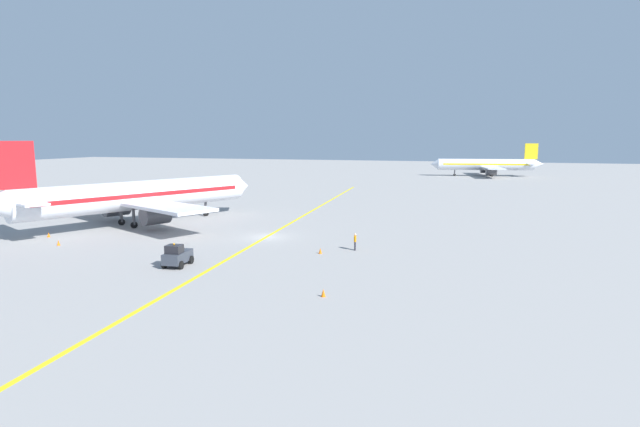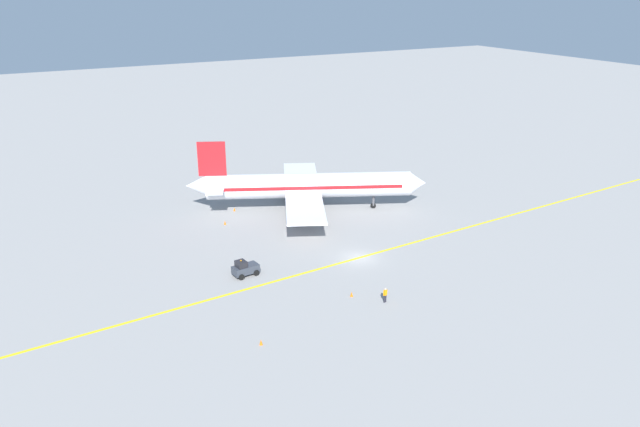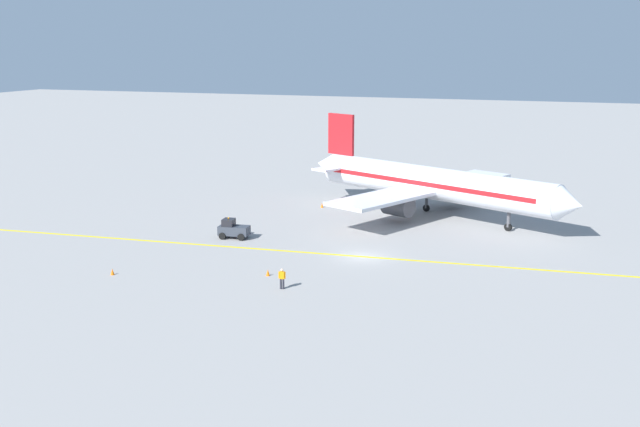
{
  "view_description": "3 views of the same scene",
  "coord_description": "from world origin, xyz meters",
  "px_view_note": "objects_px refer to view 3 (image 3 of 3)",
  "views": [
    {
      "loc": [
        21.87,
        -50.17,
        10.79
      ],
      "look_at": [
        5.59,
        2.15,
        2.59
      ],
      "focal_mm": 28.0,
      "sensor_mm": 36.0,
      "label": 1
    },
    {
      "loc": [
        59.13,
        -37.77,
        32.0
      ],
      "look_at": [
        -4.91,
        -2.67,
        4.74
      ],
      "focal_mm": 35.0,
      "sensor_mm": 36.0,
      "label": 2
    },
    {
      "loc": [
        63.25,
        17.99,
        19.01
      ],
      "look_at": [
        3.58,
        -2.89,
        4.6
      ],
      "focal_mm": 42.0,
      "sensor_mm": 36.0,
      "label": 3
    }
  ],
  "objects_px": {
    "ground_crew_worker": "(282,278)",
    "traffic_cone_mid_apron": "(358,200)",
    "traffic_cone_by_wingtip": "(268,273)",
    "traffic_cone_near_nose": "(322,205)",
    "baggage_tug_dark": "(233,229)",
    "traffic_cone_far_edge": "(112,272)",
    "airplane_at_gate": "(430,183)"
  },
  "relations": [
    {
      "from": "traffic_cone_near_nose",
      "to": "traffic_cone_mid_apron",
      "type": "height_order",
      "value": "same"
    },
    {
      "from": "traffic_cone_near_nose",
      "to": "traffic_cone_mid_apron",
      "type": "relative_size",
      "value": 1.0
    },
    {
      "from": "ground_crew_worker",
      "to": "traffic_cone_mid_apron",
      "type": "distance_m",
      "value": 34.24
    },
    {
      "from": "ground_crew_worker",
      "to": "traffic_cone_mid_apron",
      "type": "xyz_separation_m",
      "value": [
        -34.03,
        -3.72,
        -0.63
      ]
    },
    {
      "from": "baggage_tug_dark",
      "to": "traffic_cone_by_wingtip",
      "type": "bearing_deg",
      "value": 38.42
    },
    {
      "from": "traffic_cone_near_nose",
      "to": "traffic_cone_by_wingtip",
      "type": "xyz_separation_m",
      "value": [
        26.71,
        4.47,
        0.0
      ]
    },
    {
      "from": "baggage_tug_dark",
      "to": "ground_crew_worker",
      "type": "height_order",
      "value": "baggage_tug_dark"
    },
    {
      "from": "traffic_cone_by_wingtip",
      "to": "traffic_cone_mid_apron",
      "type": "bearing_deg",
      "value": -177.63
    },
    {
      "from": "airplane_at_gate",
      "to": "traffic_cone_by_wingtip",
      "type": "distance_m",
      "value": 28.09
    },
    {
      "from": "airplane_at_gate",
      "to": "ground_crew_worker",
      "type": "height_order",
      "value": "airplane_at_gate"
    },
    {
      "from": "traffic_cone_near_nose",
      "to": "baggage_tug_dark",
      "type": "bearing_deg",
      "value": -12.7
    },
    {
      "from": "airplane_at_gate",
      "to": "baggage_tug_dark",
      "type": "relative_size",
      "value": 10.64
    },
    {
      "from": "traffic_cone_by_wingtip",
      "to": "traffic_cone_far_edge",
      "type": "height_order",
      "value": "same"
    },
    {
      "from": "airplane_at_gate",
      "to": "ground_crew_worker",
      "type": "xyz_separation_m",
      "value": [
        29.41,
        -5.95,
        -2.8
      ]
    },
    {
      "from": "traffic_cone_near_nose",
      "to": "traffic_cone_by_wingtip",
      "type": "distance_m",
      "value": 27.08
    },
    {
      "from": "airplane_at_gate",
      "to": "traffic_cone_far_edge",
      "type": "xyz_separation_m",
      "value": [
        30.68,
        -20.83,
        -3.43
      ]
    },
    {
      "from": "ground_crew_worker",
      "to": "traffic_cone_by_wingtip",
      "type": "bearing_deg",
      "value": -139.19
    },
    {
      "from": "traffic_cone_mid_apron",
      "to": "traffic_cone_by_wingtip",
      "type": "xyz_separation_m",
      "value": [
        31.22,
        1.29,
        0.0
      ]
    },
    {
      "from": "baggage_tug_dark",
      "to": "traffic_cone_far_edge",
      "type": "distance_m",
      "value": 15.02
    },
    {
      "from": "ground_crew_worker",
      "to": "traffic_cone_mid_apron",
      "type": "bearing_deg",
      "value": -173.76
    },
    {
      "from": "traffic_cone_near_nose",
      "to": "traffic_cone_far_edge",
      "type": "xyz_separation_m",
      "value": [
        30.79,
        -7.99,
        0.0
      ]
    },
    {
      "from": "traffic_cone_near_nose",
      "to": "traffic_cone_by_wingtip",
      "type": "bearing_deg",
      "value": 9.5
    },
    {
      "from": "ground_crew_worker",
      "to": "airplane_at_gate",
      "type": "bearing_deg",
      "value": 168.57
    },
    {
      "from": "baggage_tug_dark",
      "to": "traffic_cone_mid_apron",
      "type": "distance_m",
      "value": 22.03
    },
    {
      "from": "airplane_at_gate",
      "to": "traffic_cone_mid_apron",
      "type": "bearing_deg",
      "value": -115.55
    },
    {
      "from": "baggage_tug_dark",
      "to": "traffic_cone_near_nose",
      "type": "distance_m",
      "value": 16.83
    },
    {
      "from": "traffic_cone_by_wingtip",
      "to": "traffic_cone_near_nose",
      "type": "bearing_deg",
      "value": -170.5
    },
    {
      "from": "baggage_tug_dark",
      "to": "traffic_cone_by_wingtip",
      "type": "xyz_separation_m",
      "value": [
        10.3,
        8.17,
        -0.63
      ]
    },
    {
      "from": "traffic_cone_near_nose",
      "to": "traffic_cone_mid_apron",
      "type": "xyz_separation_m",
      "value": [
        -4.51,
        3.17,
        0.0
      ]
    },
    {
      "from": "airplane_at_gate",
      "to": "traffic_cone_by_wingtip",
      "type": "xyz_separation_m",
      "value": [
        26.59,
        -8.38,
        -3.43
      ]
    },
    {
      "from": "traffic_cone_mid_apron",
      "to": "traffic_cone_far_edge",
      "type": "height_order",
      "value": "same"
    },
    {
      "from": "ground_crew_worker",
      "to": "traffic_cone_near_nose",
      "type": "bearing_deg",
      "value": -166.85
    }
  ]
}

